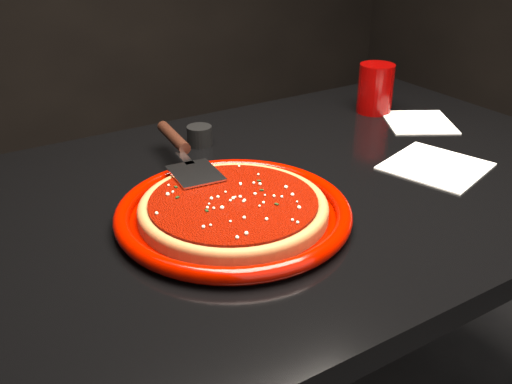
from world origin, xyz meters
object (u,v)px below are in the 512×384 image
at_px(table, 297,336).
at_px(pizza_server, 184,151).
at_px(ramekin, 200,136).
at_px(cup, 375,88).
at_px(plate, 234,212).

distance_m(table, pizza_server, 0.47).
relative_size(table, ramekin, 23.47).
xyz_separation_m(table, cup, (0.35, 0.20, 0.43)).
bearing_deg(plate, table, 20.29).
bearing_deg(cup, ramekin, 175.58).
bearing_deg(pizza_server, table, -28.49).
relative_size(pizza_server, cup, 2.84).
height_order(pizza_server, ramekin, pizza_server).
distance_m(pizza_server, ramekin, 0.15).
xyz_separation_m(pizza_server, ramekin, (0.09, 0.12, -0.03)).
height_order(table, plate, plate).
bearing_deg(cup, table, -150.02).
bearing_deg(table, cup, 29.98).
height_order(pizza_server, cup, cup).
relative_size(plate, ramekin, 7.21).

